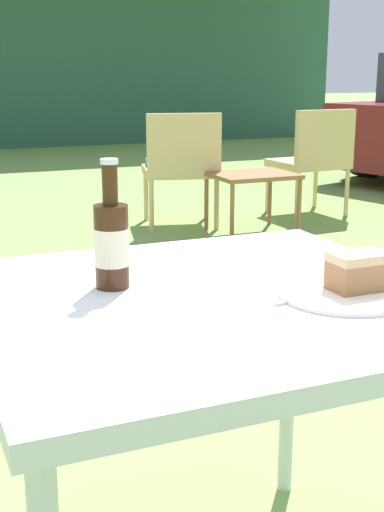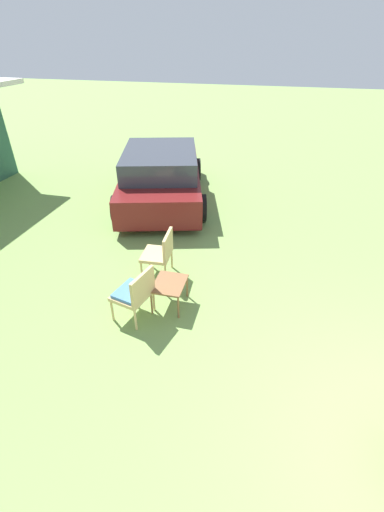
% 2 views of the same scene
% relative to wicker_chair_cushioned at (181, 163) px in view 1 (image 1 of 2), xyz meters
% --- Properties ---
extents(cabin_building, '(10.11, 4.68, 3.25)m').
position_rel_wicker_chair_cushioned_xyz_m(cabin_building, '(0.20, 7.83, 1.15)').
color(cabin_building, '#2D5B47').
rests_on(cabin_building, ground_plane).
extents(wicker_chair_cushioned, '(0.64, 0.60, 0.86)m').
position_rel_wicker_chair_cushioned_xyz_m(wicker_chair_cushioned, '(0.00, 0.00, 0.00)').
color(wicker_chair_cushioned, tan).
rests_on(wicker_chair_cushioned, ground_plane).
extents(wicker_chair_plain, '(0.57, 0.52, 0.86)m').
position_rel_wicker_chair_cushioned_xyz_m(wicker_chair_plain, '(1.15, -0.02, 0.01)').
color(wicker_chair_plain, tan).
rests_on(wicker_chair_plain, ground_plane).
extents(garden_side_table, '(0.58, 0.48, 0.44)m').
position_rel_wicker_chair_cushioned_xyz_m(garden_side_table, '(0.39, -0.42, -0.09)').
color(garden_side_table, brown).
rests_on(garden_side_table, ground_plane).
extents(patio_table, '(0.90, 0.85, 0.75)m').
position_rel_wicker_chair_cushioned_xyz_m(patio_table, '(-1.46, -3.77, 0.20)').
color(patio_table, silver).
rests_on(patio_table, ground_plane).
extents(cake_on_plate, '(0.25, 0.25, 0.08)m').
position_rel_wicker_chair_cushioned_xyz_m(cake_on_plate, '(-1.23, -3.88, 0.29)').
color(cake_on_plate, white).
rests_on(cake_on_plate, patio_table).
extents(cola_bottle_near, '(0.07, 0.07, 0.25)m').
position_rel_wicker_chair_cushioned_xyz_m(cola_bottle_near, '(-1.63, -3.66, 0.36)').
color(cola_bottle_near, '#381E0F').
rests_on(cola_bottle_near, patio_table).
extents(fork, '(0.18, 0.03, 0.01)m').
position_rel_wicker_chair_cushioned_xyz_m(fork, '(-1.30, -3.87, 0.27)').
color(fork, silver).
rests_on(fork, patio_table).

